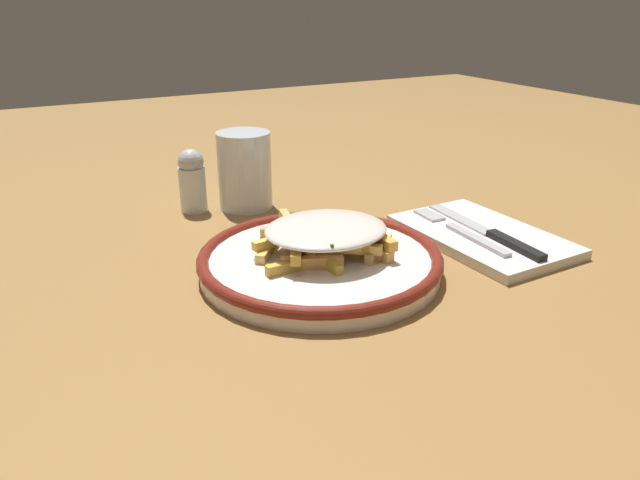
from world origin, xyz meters
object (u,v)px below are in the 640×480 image
at_px(plate, 320,261).
at_px(water_glass, 245,170).
at_px(fries_heap, 325,234).
at_px(fork, 459,230).
at_px(napkin, 482,236).
at_px(salt_shaker, 192,180).
at_px(knife, 492,234).

distance_m(plate, water_glass, 0.25).
bearing_deg(fries_heap, fork, -3.06).
xyz_separation_m(napkin, salt_shaker, (-0.29, 0.29, 0.04)).
xyz_separation_m(plate, fork, (0.20, -0.00, 0.00)).
bearing_deg(plate, knife, -8.75).
xyz_separation_m(fork, salt_shaker, (-0.26, 0.27, 0.03)).
bearing_deg(plate, salt_shaker, 102.58).
relative_size(fork, salt_shaker, 1.93).
bearing_deg(water_glass, plate, -92.82).
distance_m(napkin, knife, 0.02).
bearing_deg(fries_heap, water_glass, 89.32).
xyz_separation_m(napkin, water_glass, (-0.21, 0.27, 0.05)).
bearing_deg(water_glass, salt_shaker, 164.56).
height_order(fork, water_glass, water_glass).
bearing_deg(fork, salt_shaker, 133.45).
distance_m(fries_heap, water_glass, 0.24).
height_order(plate, fries_heap, fries_heap).
xyz_separation_m(fries_heap, fork, (0.19, -0.01, -0.03)).
xyz_separation_m(fries_heap, salt_shaker, (-0.07, 0.26, 0.00)).
relative_size(napkin, knife, 1.05).
bearing_deg(napkin, plate, 175.99).
bearing_deg(napkin, knife, -93.20).
relative_size(napkin, water_glass, 1.98).
bearing_deg(water_glass, knife, -53.19).
xyz_separation_m(plate, water_glass, (0.01, 0.25, 0.04)).
bearing_deg(fries_heap, knife, -10.78).
xyz_separation_m(plate, fries_heap, (0.01, 0.01, 0.03)).
distance_m(plate, fork, 0.20).
xyz_separation_m(plate, napkin, (0.23, -0.02, -0.01)).
height_order(plate, salt_shaker, salt_shaker).
distance_m(knife, salt_shaker, 0.42).
bearing_deg(salt_shaker, knife, -46.85).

